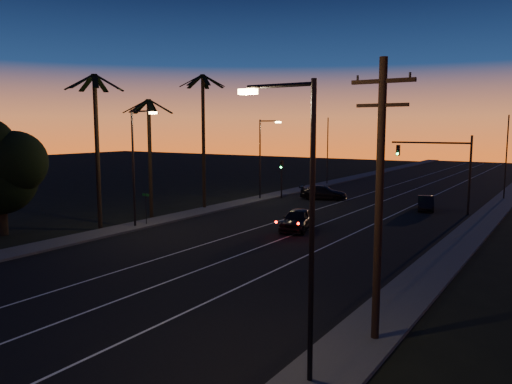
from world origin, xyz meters
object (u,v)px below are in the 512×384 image
Objects in this scene: cross_car at (323,193)px; utility_pole at (379,195)px; lead_car at (298,219)px; right_car at (426,203)px; signal_mast at (442,160)px.

utility_pole is at bearing -61.94° from cross_car.
lead_car reaches higher than cross_car.
lead_car is at bearing -111.46° from right_car.
signal_mast is at bearing -20.17° from right_car.
utility_pole is 1.85× the size of cross_car.
signal_mast is 1.68× the size of right_car.
utility_pole is 1.81× the size of lead_car.
cross_car is at bearing 118.06° from utility_pole.
lead_car is 16.73m from cross_car.
signal_mast is 1.28× the size of lead_car.
right_car is at bearing 100.93° from utility_pole.
lead_car reaches higher than right_car.
utility_pole reaches higher than right_car.
cross_car reaches higher than right_car.
right_car is at bearing -6.58° from cross_car.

